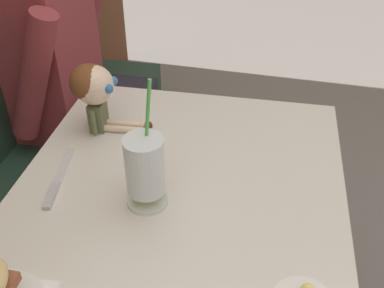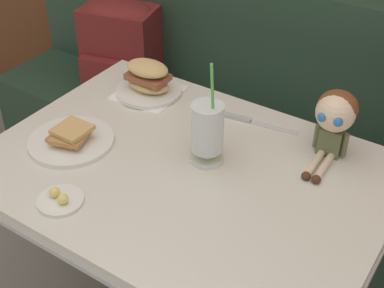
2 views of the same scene
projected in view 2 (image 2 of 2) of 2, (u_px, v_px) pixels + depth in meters
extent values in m
cube|color=#233D2D|center=(267.00, 190.00, 2.20)|extent=(2.60, 0.48, 0.45)
cube|color=#233D2D|center=(301.00, 62.00, 2.03)|extent=(2.60, 0.10, 0.55)
cube|color=silver|center=(185.00, 171.00, 1.51)|extent=(1.10, 0.80, 0.03)
cube|color=#B7BABF|center=(185.00, 178.00, 1.52)|extent=(1.11, 0.81, 0.02)
cylinder|color=#A5A8AD|center=(185.00, 259.00, 1.72)|extent=(0.14, 0.14, 0.65)
cylinder|color=white|center=(71.00, 141.00, 1.59)|extent=(0.25, 0.25, 0.01)
cube|color=#B78447|center=(68.00, 136.00, 1.58)|extent=(0.11, 0.11, 0.01)
cube|color=#B78447|center=(70.00, 136.00, 1.56)|extent=(0.12, 0.12, 0.01)
cube|color=tan|center=(72.00, 130.00, 1.56)|extent=(0.10, 0.10, 0.01)
cylinder|color=silver|center=(207.00, 158.00, 1.52)|extent=(0.10, 0.10, 0.01)
cylinder|color=silver|center=(207.00, 153.00, 1.51)|extent=(0.03, 0.03, 0.03)
cylinder|color=silver|center=(207.00, 128.00, 1.46)|extent=(0.09, 0.09, 0.14)
cylinder|color=#E0DB6B|center=(207.00, 129.00, 1.47)|extent=(0.08, 0.08, 0.13)
cylinder|color=#51B74C|center=(213.00, 100.00, 1.39)|extent=(0.01, 0.03, 0.22)
cube|color=white|center=(149.00, 93.00, 1.82)|extent=(0.22, 0.22, 0.00)
cylinder|color=white|center=(149.00, 91.00, 1.82)|extent=(0.22, 0.22, 0.01)
ellipsoid|color=tan|center=(148.00, 84.00, 1.80)|extent=(0.15, 0.10, 0.04)
cube|color=#995138|center=(148.00, 77.00, 1.78)|extent=(0.14, 0.09, 0.02)
ellipsoid|color=tan|center=(147.00, 68.00, 1.77)|extent=(0.15, 0.10, 0.04)
cylinder|color=white|center=(60.00, 201.00, 1.38)|extent=(0.12, 0.12, 0.01)
sphere|color=#F4E07A|center=(55.00, 192.00, 1.38)|extent=(0.03, 0.03, 0.03)
sphere|color=#F4E07A|center=(63.00, 199.00, 1.36)|extent=(0.03, 0.03, 0.03)
cube|color=silver|center=(276.00, 128.00, 1.65)|extent=(0.14, 0.04, 0.00)
cube|color=#B2B5BA|center=(238.00, 118.00, 1.69)|extent=(0.09, 0.03, 0.01)
cube|color=#5B6642|center=(330.00, 141.00, 1.53)|extent=(0.07, 0.04, 0.08)
sphere|color=beige|center=(336.00, 112.00, 1.47)|extent=(0.11, 0.11, 0.11)
ellipsoid|color=brown|center=(338.00, 108.00, 1.47)|extent=(0.12, 0.11, 0.10)
sphere|color=#2D6BB2|center=(322.00, 117.00, 1.44)|extent=(0.03, 0.03, 0.03)
sphere|color=#2D6BB2|center=(338.00, 122.00, 1.42)|extent=(0.03, 0.03, 0.03)
cylinder|color=beige|center=(314.00, 164.00, 1.50)|extent=(0.03, 0.12, 0.02)
cylinder|color=beige|center=(324.00, 167.00, 1.48)|extent=(0.03, 0.12, 0.02)
sphere|color=#4C2819|center=(306.00, 176.00, 1.45)|extent=(0.03, 0.03, 0.03)
sphere|color=#4C2819|center=(316.00, 180.00, 1.44)|extent=(0.03, 0.03, 0.03)
cylinder|color=#5B6642|center=(317.00, 136.00, 1.54)|extent=(0.02, 0.02, 0.07)
cylinder|color=#5B6642|center=(345.00, 145.00, 1.51)|extent=(0.02, 0.02, 0.07)
cube|color=maroon|center=(122.00, 51.00, 2.30)|extent=(0.34, 0.26, 0.38)
cube|color=maroon|center=(105.00, 78.00, 2.26)|extent=(0.22, 0.10, 0.17)
ellipsoid|color=maroon|center=(119.00, 10.00, 2.19)|extent=(0.32, 0.25, 0.07)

